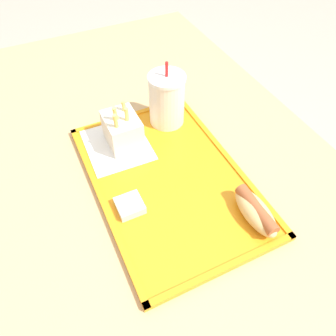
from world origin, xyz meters
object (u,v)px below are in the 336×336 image
(fries_carton, at_px, (122,130))
(sauce_cup_mayo, at_px, (130,205))
(hot_dog_far, at_px, (256,211))
(soda_cup, at_px, (167,100))

(fries_carton, distance_m, sauce_cup_mayo, 0.19)
(hot_dog_far, distance_m, sauce_cup_mayo, 0.24)
(hot_dog_far, height_order, sauce_cup_mayo, hot_dog_far)
(sauce_cup_mayo, bearing_deg, hot_dog_far, 59.44)
(soda_cup, xyz_separation_m, fries_carton, (0.03, -0.13, -0.03))
(soda_cup, bearing_deg, fries_carton, -76.77)
(soda_cup, distance_m, fries_carton, 0.13)
(soda_cup, relative_size, fries_carton, 1.46)
(hot_dog_far, bearing_deg, sauce_cup_mayo, -120.56)
(hot_dog_far, xyz_separation_m, fries_carton, (-0.30, -0.15, 0.02))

